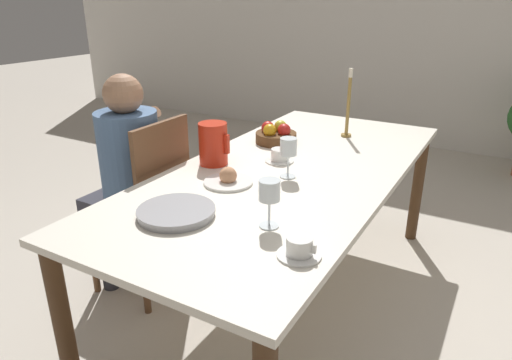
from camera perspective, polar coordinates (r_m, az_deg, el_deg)
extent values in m
plane|color=beige|center=(2.56, 3.77, -14.51)|extent=(20.00, 20.00, 0.00)
cube|color=silver|center=(5.15, 21.13, 18.13)|extent=(10.00, 0.06, 2.60)
cube|color=silver|center=(2.20, 4.24, 1.17)|extent=(0.98, 2.17, 0.03)
cylinder|color=#472D19|center=(1.94, -22.93, -16.66)|extent=(0.07, 0.07, 0.72)
cylinder|color=#472D19|center=(3.37, 5.11, 1.82)|extent=(0.07, 0.07, 0.72)
cylinder|color=#472D19|center=(3.14, 19.51, -0.98)|extent=(0.07, 0.07, 0.72)
cylinder|color=brown|center=(2.64, -19.71, -9.10)|extent=(0.04, 0.04, 0.43)
cylinder|color=brown|center=(2.85, -14.16, -6.00)|extent=(0.04, 0.04, 0.43)
cylinder|color=brown|center=(2.40, -13.75, -11.70)|extent=(0.04, 0.04, 0.43)
cylinder|color=brown|center=(2.63, -8.24, -8.01)|extent=(0.04, 0.04, 0.43)
cube|color=brown|center=(2.52, -14.44, -4.12)|extent=(0.42, 0.42, 0.03)
cube|color=brown|center=(2.29, -11.49, 0.85)|extent=(0.03, 0.39, 0.51)
cylinder|color=#33333D|center=(2.64, -18.09, -8.48)|extent=(0.09, 0.09, 0.46)
cylinder|color=#33333D|center=(2.73, -15.64, -7.10)|extent=(0.09, 0.09, 0.46)
cube|color=#33333D|center=(2.51, -16.33, -2.84)|extent=(0.30, 0.34, 0.11)
cylinder|color=#4C6B93|center=(2.35, -15.49, 2.77)|extent=(0.30, 0.30, 0.46)
sphere|color=#A37556|center=(2.28, -16.30, 10.29)|extent=(0.19, 0.19, 0.19)
cylinder|color=#A37556|center=(2.53, -14.04, 6.96)|extent=(0.25, 0.06, 0.20)
cylinder|color=red|center=(2.22, -5.38, 4.53)|extent=(0.14, 0.14, 0.21)
cube|color=red|center=(2.17, -3.66, 4.48)|extent=(0.02, 0.02, 0.09)
cone|color=red|center=(2.23, -6.63, 6.75)|extent=(0.04, 0.04, 0.04)
cylinder|color=white|center=(2.08, 3.98, 0.45)|extent=(0.07, 0.07, 0.00)
cylinder|color=white|center=(2.06, 4.02, 1.83)|extent=(0.01, 0.01, 0.10)
cylinder|color=white|center=(2.03, 4.08, 4.20)|extent=(0.08, 0.08, 0.08)
cylinder|color=white|center=(1.64, 1.64, -5.71)|extent=(0.07, 0.07, 0.00)
cylinder|color=white|center=(1.61, 1.66, -4.09)|extent=(0.01, 0.01, 0.10)
cylinder|color=white|center=(1.58, 1.69, -1.28)|extent=(0.08, 0.08, 0.07)
cylinder|color=orange|center=(1.59, 1.69, -1.84)|extent=(0.06, 0.06, 0.04)
cylinder|color=white|center=(1.47, 5.40, -9.30)|extent=(0.14, 0.14, 0.01)
cylinder|color=white|center=(1.45, 5.44, -8.19)|extent=(0.08, 0.08, 0.06)
cube|color=white|center=(1.43, 7.25, -8.56)|extent=(0.01, 0.01, 0.03)
cylinder|color=white|center=(2.28, 2.94, 2.42)|extent=(0.14, 0.14, 0.01)
cylinder|color=white|center=(2.27, 2.95, 3.20)|extent=(0.08, 0.08, 0.06)
cube|color=white|center=(2.24, 4.08, 3.06)|extent=(0.01, 0.01, 0.03)
cylinder|color=#9E9EA3|center=(1.74, -9.92, -4.16)|extent=(0.29, 0.29, 0.02)
cylinder|color=#9E9EA3|center=(1.73, -9.95, -3.71)|extent=(0.29, 0.29, 0.01)
cylinder|color=white|center=(2.01, -3.49, -0.27)|extent=(0.22, 0.22, 0.01)
sphere|color=tan|center=(1.99, -3.51, 0.57)|extent=(0.08, 0.08, 0.08)
cylinder|color=brown|center=(2.57, 2.51, 5.32)|extent=(0.23, 0.23, 0.06)
sphere|color=red|center=(2.53, 3.53, 6.24)|extent=(0.07, 0.07, 0.07)
sphere|color=gold|center=(2.60, 3.08, 6.67)|extent=(0.07, 0.07, 0.07)
sphere|color=red|center=(2.58, 1.49, 6.56)|extent=(0.07, 0.07, 0.07)
sphere|color=gold|center=(2.52, 1.73, 6.20)|extent=(0.07, 0.07, 0.07)
cylinder|color=olive|center=(2.74, 11.19, 5.51)|extent=(0.06, 0.06, 0.01)
cylinder|color=olive|center=(2.70, 11.46, 9.01)|extent=(0.02, 0.02, 0.33)
cylinder|color=beige|center=(2.67, 11.77, 12.99)|extent=(0.02, 0.02, 0.05)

